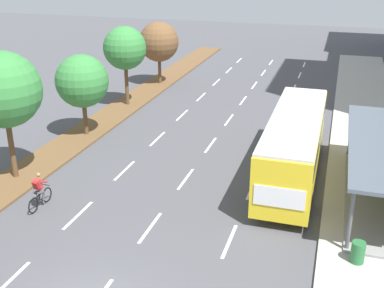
{
  "coord_description": "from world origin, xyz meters",
  "views": [
    {
      "loc": [
        6.98,
        -10.63,
        11.02
      ],
      "look_at": [
        -0.26,
        12.55,
        1.2
      ],
      "focal_mm": 44.51,
      "sensor_mm": 36.0,
      "label": 1
    }
  ],
  "objects_px": {
    "bus": "(295,140)",
    "cyclist": "(39,192)",
    "median_tree_fourth": "(125,48)",
    "median_tree_fifth": "(159,42)",
    "median_tree_second": "(3,90)",
    "median_tree_third": "(82,81)",
    "trash_bin": "(358,252)"
  },
  "relations": [
    {
      "from": "bus",
      "to": "median_tree_second",
      "type": "bearing_deg",
      "value": -161.92
    },
    {
      "from": "bus",
      "to": "median_tree_fifth",
      "type": "distance_m",
      "value": 20.67
    },
    {
      "from": "median_tree_second",
      "to": "median_tree_fifth",
      "type": "distance_m",
      "value": 20.17
    },
    {
      "from": "median_tree_second",
      "to": "median_tree_fifth",
      "type": "relative_size",
      "value": 1.22
    },
    {
      "from": "trash_bin",
      "to": "median_tree_third",
      "type": "bearing_deg",
      "value": 150.81
    },
    {
      "from": "median_tree_third",
      "to": "trash_bin",
      "type": "relative_size",
      "value": 6.03
    },
    {
      "from": "median_tree_fifth",
      "to": "median_tree_fourth",
      "type": "bearing_deg",
      "value": -90.86
    },
    {
      "from": "bus",
      "to": "median_tree_second",
      "type": "relative_size",
      "value": 1.72
    },
    {
      "from": "median_tree_second",
      "to": "median_tree_fifth",
      "type": "height_order",
      "value": "median_tree_second"
    },
    {
      "from": "bus",
      "to": "median_tree_fifth",
      "type": "xyz_separation_m",
      "value": [
        -13.41,
        15.64,
        1.71
      ]
    },
    {
      "from": "cyclist",
      "to": "median_tree_second",
      "type": "bearing_deg",
      "value": 143.14
    },
    {
      "from": "median_tree_second",
      "to": "median_tree_fourth",
      "type": "height_order",
      "value": "median_tree_second"
    },
    {
      "from": "bus",
      "to": "cyclist",
      "type": "relative_size",
      "value": 6.2
    },
    {
      "from": "trash_bin",
      "to": "median_tree_fourth",
      "type": "bearing_deg",
      "value": 136.31
    },
    {
      "from": "median_tree_fourth",
      "to": "median_tree_fifth",
      "type": "xyz_separation_m",
      "value": [
        0.1,
        6.71,
        -0.64
      ]
    },
    {
      "from": "cyclist",
      "to": "median_tree_third",
      "type": "bearing_deg",
      "value": 106.03
    },
    {
      "from": "cyclist",
      "to": "median_tree_fifth",
      "type": "height_order",
      "value": "median_tree_fifth"
    },
    {
      "from": "median_tree_fourth",
      "to": "bus",
      "type": "bearing_deg",
      "value": -33.47
    },
    {
      "from": "median_tree_fifth",
      "to": "cyclist",
      "type": "bearing_deg",
      "value": -83.29
    },
    {
      "from": "median_tree_third",
      "to": "median_tree_fourth",
      "type": "xyz_separation_m",
      "value": [
        -0.16,
        6.71,
        0.83
      ]
    },
    {
      "from": "cyclist",
      "to": "median_tree_third",
      "type": "relative_size",
      "value": 0.35
    },
    {
      "from": "cyclist",
      "to": "median_tree_fourth",
      "type": "bearing_deg",
      "value": 99.9
    },
    {
      "from": "median_tree_second",
      "to": "median_tree_fourth",
      "type": "bearing_deg",
      "value": 88.83
    },
    {
      "from": "bus",
      "to": "median_tree_fourth",
      "type": "height_order",
      "value": "median_tree_fourth"
    },
    {
      "from": "bus",
      "to": "median_tree_fifth",
      "type": "bearing_deg",
      "value": 130.59
    },
    {
      "from": "median_tree_second",
      "to": "median_tree_fourth",
      "type": "relative_size",
      "value": 1.11
    },
    {
      "from": "bus",
      "to": "cyclist",
      "type": "distance_m",
      "value": 12.78
    },
    {
      "from": "median_tree_fourth",
      "to": "median_tree_fifth",
      "type": "distance_m",
      "value": 6.75
    },
    {
      "from": "bus",
      "to": "trash_bin",
      "type": "distance_m",
      "value": 7.87
    },
    {
      "from": "median_tree_third",
      "to": "median_tree_fifth",
      "type": "relative_size",
      "value": 0.95
    },
    {
      "from": "median_tree_second",
      "to": "bus",
      "type": "bearing_deg",
      "value": 18.08
    },
    {
      "from": "median_tree_second",
      "to": "trash_bin",
      "type": "bearing_deg",
      "value": -8.48
    }
  ]
}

